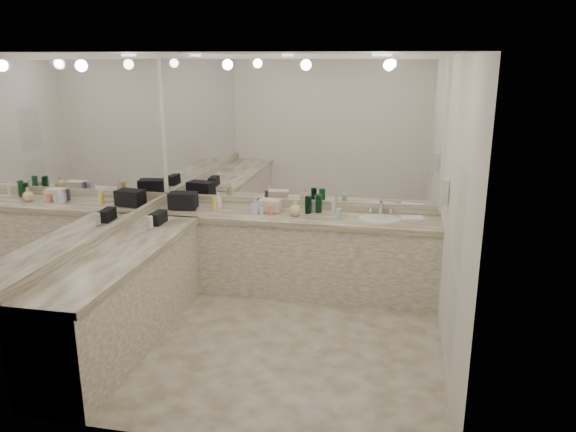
% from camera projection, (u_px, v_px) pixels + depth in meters
% --- Properties ---
extents(floor, '(3.20, 3.20, 0.00)m').
position_uv_depth(floor, '(268.00, 340.00, 5.28)').
color(floor, '#BCB5A2').
rests_on(floor, ground).
extents(ceiling, '(3.20, 3.20, 0.00)m').
position_uv_depth(ceiling, '(265.00, 53.00, 4.57)').
color(ceiling, white).
rests_on(ceiling, floor).
extents(wall_back, '(3.20, 0.02, 2.60)m').
position_uv_depth(wall_back, '(297.00, 173.00, 6.34)').
color(wall_back, silver).
rests_on(wall_back, floor).
extents(wall_left, '(0.02, 3.00, 2.60)m').
position_uv_depth(wall_left, '(100.00, 198.00, 5.23)').
color(wall_left, silver).
rests_on(wall_left, floor).
extents(wall_right, '(0.02, 3.00, 2.60)m').
position_uv_depth(wall_right, '(455.00, 217.00, 4.62)').
color(wall_right, silver).
rests_on(wall_right, floor).
extents(vanity_back_base, '(3.20, 0.60, 0.84)m').
position_uv_depth(vanity_back_base, '(292.00, 256.00, 6.30)').
color(vanity_back_base, silver).
rests_on(vanity_back_base, floor).
extents(vanity_back_top, '(3.20, 0.64, 0.06)m').
position_uv_depth(vanity_back_top, '(292.00, 217.00, 6.17)').
color(vanity_back_top, beige).
rests_on(vanity_back_top, vanity_back_base).
extents(vanity_left_base, '(0.60, 2.40, 0.84)m').
position_uv_depth(vanity_left_base, '(122.00, 301.00, 5.13)').
color(vanity_left_base, silver).
rests_on(vanity_left_base, floor).
extents(vanity_left_top, '(0.64, 2.42, 0.06)m').
position_uv_depth(vanity_left_top, '(119.00, 255.00, 5.00)').
color(vanity_left_top, beige).
rests_on(vanity_left_top, vanity_left_base).
extents(backsplash_back, '(3.20, 0.04, 0.10)m').
position_uv_depth(backsplash_back, '(297.00, 204.00, 6.42)').
color(backsplash_back, beige).
rests_on(backsplash_back, vanity_back_top).
extents(backsplash_left, '(0.04, 3.00, 0.10)m').
position_uv_depth(backsplash_left, '(105.00, 234.00, 5.32)').
color(backsplash_left, beige).
rests_on(backsplash_left, vanity_left_top).
extents(mirror_back, '(3.12, 0.01, 1.55)m').
position_uv_depth(mirror_back, '(297.00, 132.00, 6.20)').
color(mirror_back, white).
rests_on(mirror_back, wall_back).
extents(mirror_left, '(0.01, 2.92, 1.55)m').
position_uv_depth(mirror_left, '(96.00, 148.00, 5.10)').
color(mirror_left, white).
rests_on(mirror_left, wall_left).
extents(sink, '(0.44, 0.44, 0.03)m').
position_uv_depth(sink, '(379.00, 220.00, 5.99)').
color(sink, white).
rests_on(sink, vanity_back_top).
extents(faucet, '(0.24, 0.16, 0.14)m').
position_uv_depth(faucet, '(381.00, 208.00, 6.17)').
color(faucet, silver).
rests_on(faucet, vanity_back_top).
extents(wall_phone, '(0.06, 0.10, 0.24)m').
position_uv_depth(wall_phone, '(444.00, 191.00, 5.28)').
color(wall_phone, white).
rests_on(wall_phone, wall_right).
extents(door, '(0.02, 0.82, 2.10)m').
position_uv_depth(door, '(456.00, 267.00, 4.22)').
color(door, white).
rests_on(door, wall_right).
extents(black_toiletry_bag, '(0.34, 0.24, 0.18)m').
position_uv_depth(black_toiletry_bag, '(183.00, 201.00, 6.37)').
color(black_toiletry_bag, black).
rests_on(black_toiletry_bag, vanity_back_top).
extents(black_bag_spill, '(0.11, 0.23, 0.13)m').
position_uv_depth(black_bag_spill, '(158.00, 218.00, 5.82)').
color(black_bag_spill, black).
rests_on(black_bag_spill, vanity_left_top).
extents(cream_cosmetic_case, '(0.25, 0.17, 0.14)m').
position_uv_depth(cream_cosmetic_case, '(270.00, 206.00, 6.26)').
color(cream_cosmetic_case, beige).
rests_on(cream_cosmetic_case, vanity_back_top).
extents(hand_towel, '(0.26, 0.21, 0.04)m').
position_uv_depth(hand_towel, '(412.00, 219.00, 5.92)').
color(hand_towel, white).
rests_on(hand_towel, vanity_back_top).
extents(lotion_left, '(0.05, 0.05, 0.12)m').
position_uv_depth(lotion_left, '(150.00, 223.00, 5.64)').
color(lotion_left, white).
rests_on(lotion_left, vanity_left_top).
extents(soap_bottle_a, '(0.09, 0.09, 0.20)m').
position_uv_depth(soap_bottle_a, '(218.00, 201.00, 6.35)').
color(soap_bottle_a, silver).
rests_on(soap_bottle_a, vanity_back_top).
extents(soap_bottle_b, '(0.09, 0.10, 0.17)m').
position_uv_depth(soap_bottle_b, '(256.00, 206.00, 6.18)').
color(soap_bottle_b, silver).
rests_on(soap_bottle_b, vanity_back_top).
extents(soap_bottle_c, '(0.15, 0.15, 0.17)m').
position_uv_depth(soap_bottle_c, '(295.00, 208.00, 6.10)').
color(soap_bottle_c, beige).
rests_on(soap_bottle_c, vanity_back_top).
extents(green_bottle_0, '(0.06, 0.06, 0.19)m').
position_uv_depth(green_bottle_0, '(308.00, 205.00, 6.19)').
color(green_bottle_0, '#145530').
rests_on(green_bottle_0, vanity_back_top).
extents(green_bottle_1, '(0.07, 0.07, 0.20)m').
position_uv_depth(green_bottle_1, '(319.00, 204.00, 6.23)').
color(green_bottle_1, '#145530').
rests_on(green_bottle_1, vanity_back_top).
extents(green_bottle_2, '(0.06, 0.06, 0.19)m').
position_uv_depth(green_bottle_2, '(309.00, 205.00, 6.21)').
color(green_bottle_2, '#145530').
rests_on(green_bottle_2, vanity_back_top).
extents(amenity_bottle_0, '(0.04, 0.04, 0.12)m').
position_uv_depth(amenity_bottle_0, '(333.00, 208.00, 6.20)').
color(amenity_bottle_0, silver).
rests_on(amenity_bottle_0, vanity_back_top).
extents(amenity_bottle_1, '(0.06, 0.06, 0.10)m').
position_uv_depth(amenity_bottle_1, '(271.00, 210.00, 6.15)').
color(amenity_bottle_1, '#E57F66').
rests_on(amenity_bottle_1, vanity_back_top).
extents(amenity_bottle_2, '(0.05, 0.05, 0.15)m').
position_uv_depth(amenity_bottle_2, '(214.00, 204.00, 6.32)').
color(amenity_bottle_2, '#F2D84C').
rests_on(amenity_bottle_2, vanity_back_top).
extents(amenity_bottle_3, '(0.05, 0.05, 0.14)m').
position_uv_depth(amenity_bottle_3, '(260.00, 207.00, 6.22)').
color(amenity_bottle_3, silver).
rests_on(amenity_bottle_3, vanity_back_top).
extents(amenity_bottle_4, '(0.06, 0.06, 0.11)m').
position_uv_depth(amenity_bottle_4, '(338.00, 213.00, 6.00)').
color(amenity_bottle_4, silver).
rests_on(amenity_bottle_4, vanity_back_top).
extents(amenity_bottle_5, '(0.04, 0.04, 0.14)m').
position_uv_depth(amenity_bottle_5, '(259.00, 204.00, 6.32)').
color(amenity_bottle_5, '#3F3F4C').
rests_on(amenity_bottle_5, vanity_back_top).
extents(amenity_bottle_6, '(0.05, 0.05, 0.08)m').
position_uv_depth(amenity_bottle_6, '(262.00, 211.00, 6.17)').
color(amenity_bottle_6, white).
rests_on(amenity_bottle_6, vanity_back_top).
extents(amenity_bottle_7, '(0.04, 0.04, 0.13)m').
position_uv_depth(amenity_bottle_7, '(312.00, 207.00, 6.25)').
color(amenity_bottle_7, '#9966B2').
rests_on(amenity_bottle_7, vanity_back_top).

